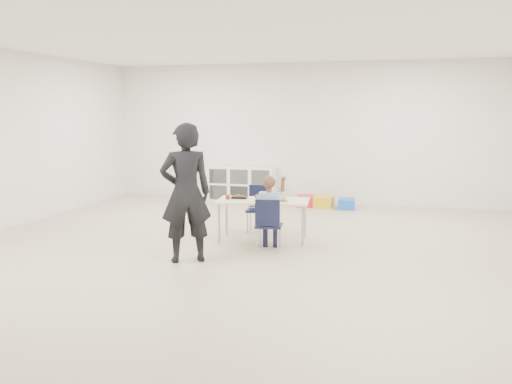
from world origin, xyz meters
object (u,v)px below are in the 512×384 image
(adult, at_px, (186,193))
(cubby_shelf, at_px, (242,184))
(chair_near, at_px, (269,224))
(child, at_px, (269,209))
(table, at_px, (263,220))

(adult, bearing_deg, cubby_shelf, -112.17)
(chair_near, xyz_separation_m, child, (0.00, 0.00, 0.20))
(table, bearing_deg, adult, -123.10)
(cubby_shelf, bearing_deg, child, -67.98)
(adult, bearing_deg, table, -146.66)
(cubby_shelf, xyz_separation_m, adult, (0.69, -4.58, 0.50))
(table, distance_m, child, 0.62)
(child, distance_m, cubby_shelf, 4.10)
(chair_near, relative_size, child, 0.63)
(chair_near, relative_size, adult, 0.42)
(child, bearing_deg, chair_near, 0.00)
(chair_near, distance_m, adult, 1.25)
(table, xyz_separation_m, adult, (-0.63, -1.30, 0.55))
(table, height_order, cubby_shelf, cubby_shelf)
(cubby_shelf, bearing_deg, table, -68.08)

